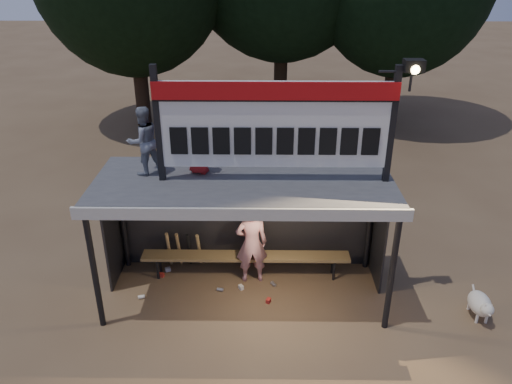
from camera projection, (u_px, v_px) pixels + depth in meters
ground at (245, 293)px, 9.31m from camera, size 80.00×80.00×0.00m
player at (252, 243)px, 9.33m from camera, size 0.64×0.45×1.64m
child_a at (143, 141)px, 8.29m from camera, size 0.72×0.70×1.17m
child_b at (199, 147)px, 8.37m from camera, size 0.54×0.45×0.94m
dugout_shelter at (244, 199)px, 8.72m from camera, size 5.10×2.08×2.32m
scoreboard_assembly at (278, 122)px, 7.84m from camera, size 4.10×0.27×1.99m
bench at (246, 257)px, 9.61m from camera, size 4.00×0.35×0.48m
dog at (481, 304)px, 8.56m from camera, size 0.36×0.81×0.49m
bats at (184, 249)px, 9.87m from camera, size 0.67×0.35×0.84m
litter at (216, 283)px, 9.52m from camera, size 2.56×1.28×0.08m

